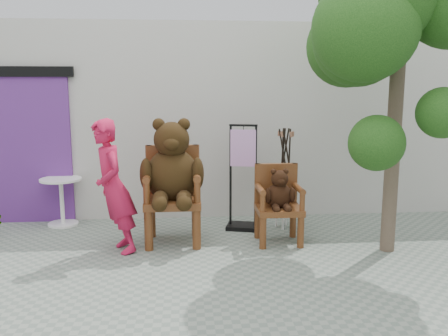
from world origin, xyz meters
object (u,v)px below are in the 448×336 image
Objects in this scene: cafe_table at (62,196)px; tree at (389,18)px; person at (114,187)px; chair_small at (278,197)px; stool_bucket at (285,184)px; chair_big at (172,174)px; display_stand at (243,189)px.

tree is at bearing -21.60° from cafe_table.
person is 3.76m from tree.
stool_bucket is (0.22, 0.62, 0.04)m from chair_small.
chair_big is 1.13× the size of stool_bucket.
stool_bucket is at bearing 70.65° from chair_small.
chair_small is 2.11m from person.
tree reaches higher than chair_small.
chair_big is at bearing -29.60° from cafe_table.
tree is (2.47, -0.69, 1.88)m from chair_big.
person is 1.14× the size of stool_bucket.
stool_bucket is at bearing 125.25° from tree.
tree is (4.14, -1.64, 2.36)m from cafe_table.
chair_big is 0.44× the size of tree.
cafe_table is at bearing -174.22° from display_stand.
chair_small is 0.62× the size of person.
chair_big is 1.61× the size of chair_small.
cafe_table is (-3.04, 1.03, -0.17)m from chair_small.
person is at bearing -173.40° from chair_small.
chair_small is at bearing 150.85° from tree.
person is at bearing -52.95° from cafe_table.
chair_big is 1.17m from display_stand.
cafe_table is 0.19× the size of tree.
chair_big reaches higher than chair_small.
cafe_table is 5.03m from tree.
stool_bucket is at bearing -7.05° from cafe_table.
chair_big is 1.71m from stool_bucket.
person is 0.44× the size of tree.
display_stand reaches higher than stool_bucket.
display_stand is (2.65, -0.41, 0.14)m from cafe_table.
person is 1.09× the size of display_stand.
display_stand is at bearing 93.68° from person.
cafe_table is at bearing -166.28° from person.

